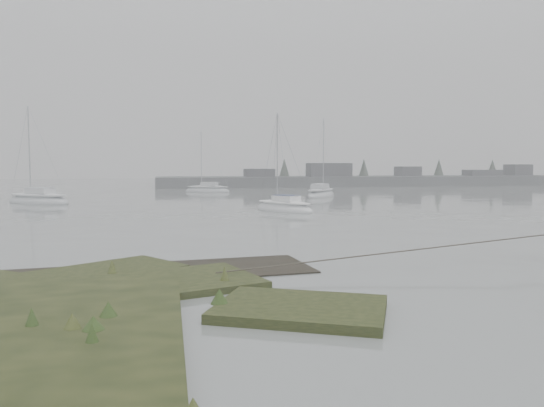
{
  "coord_description": "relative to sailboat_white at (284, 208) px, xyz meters",
  "views": [
    {
      "loc": [
        -2.19,
        -11.19,
        3.16
      ],
      "look_at": [
        1.28,
        6.72,
        1.8
      ],
      "focal_mm": 35.0,
      "sensor_mm": 36.0,
      "label": 1
    }
  ],
  "objects": [
    {
      "name": "ground",
      "position": [
        -5.36,
        6.51,
        -0.22
      ],
      "size": [
        160.0,
        160.0,
        0.0
      ],
      "primitive_type": "plane",
      "color": "slate",
      "rests_on": "ground"
    },
    {
      "name": "far_shoreline",
      "position": [
        21.49,
        38.41,
        0.63
      ],
      "size": [
        60.0,
        8.0,
        4.15
      ],
      "color": "#4C4F51",
      "rests_on": "ground"
    },
    {
      "name": "sailboat_white",
      "position": [
        0.0,
        0.0,
        0.0
      ],
      "size": [
        4.1,
        5.14,
        7.11
      ],
      "rotation": [
        0.0,
        0.0,
        0.57
      ],
      "color": "white",
      "rests_on": "ground"
    },
    {
      "name": "sailboat_far_a",
      "position": [
        -17.86,
        10.33,
        0.04
      ],
      "size": [
        6.05,
        4.88,
        8.39
      ],
      "rotation": [
        0.0,
        0.0,
        0.99
      ],
      "color": "silver",
      "rests_on": "ground"
    },
    {
      "name": "sailboat_far_b",
      "position": [
        6.79,
        14.54,
        0.03
      ],
      "size": [
        4.88,
        5.85,
        8.19
      ],
      "rotation": [
        0.0,
        0.0,
        -0.61
      ],
      "color": "silver",
      "rests_on": "ground"
    },
    {
      "name": "sailboat_far_c",
      "position": [
        -3.36,
        25.03,
        0.01
      ],
      "size": [
        5.46,
        3.66,
        7.36
      ],
      "rotation": [
        0.0,
        0.0,
        1.16
      ],
      "color": "silver",
      "rests_on": "ground"
    }
  ]
}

